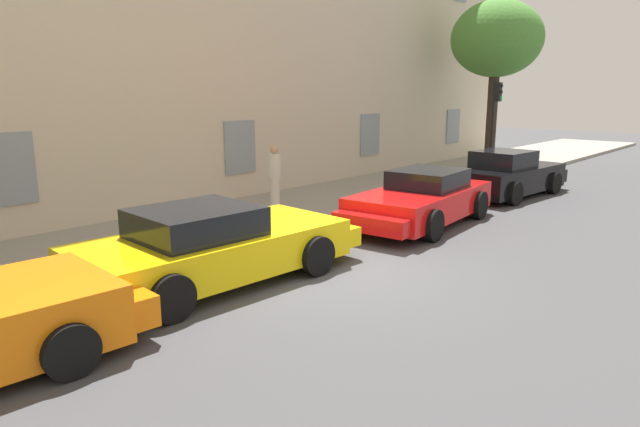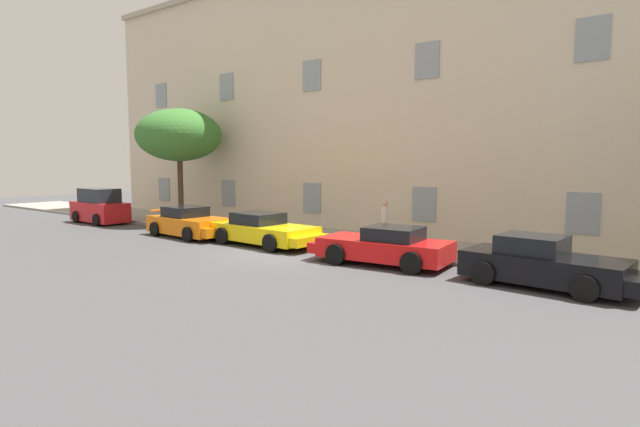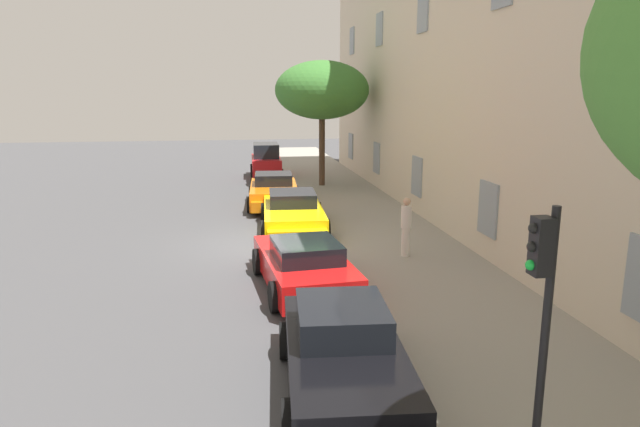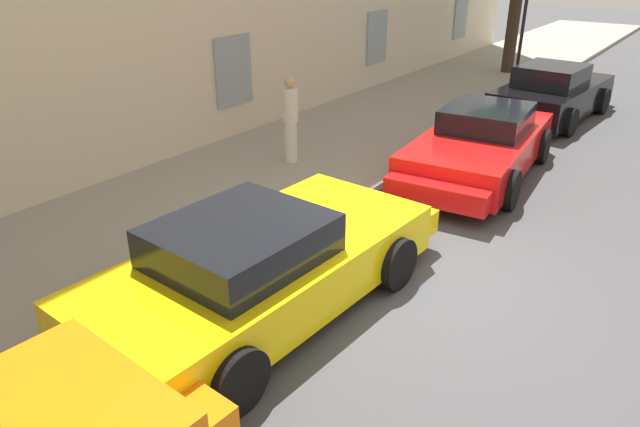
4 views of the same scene
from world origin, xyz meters
TOP-DOWN VIEW (x-y plane):
  - ground_plane at (0.00, 0.00)m, footprint 80.00×80.00m
  - sidewalk at (0.00, 4.06)m, footprint 60.00×4.24m
  - building_facade at (-0.00, 7.96)m, footprint 38.59×4.07m
  - sportscar_red_lead at (-5.91, 0.83)m, footprint 4.70×2.38m
  - sportscar_yellow_flank at (-1.53, 1.19)m, footprint 5.13×2.43m
  - sportscar_white_middle at (4.10, 0.81)m, footprint 4.88×2.43m
  - sportscar_tail_end at (9.40, 0.84)m, footprint 4.68×2.27m
  - hatchback_parked at (-14.16, 0.99)m, footprint 3.91×1.85m
  - tree_near_kerb at (-10.30, 3.59)m, footprint 4.62×4.62m
  - pedestrian_admiring at (2.41, 4.02)m, footprint 0.43×0.43m

SIDE VIEW (x-z plane):
  - ground_plane at x=0.00m, z-range 0.00..0.00m
  - sidewalk at x=0.00m, z-range 0.00..0.14m
  - sportscar_white_middle at x=4.10m, z-range -0.05..1.24m
  - sportscar_red_lead at x=-5.91m, z-range -0.09..1.28m
  - sportscar_yellow_flank at x=-1.53m, z-range -0.06..1.26m
  - sportscar_tail_end at x=9.40m, z-range -0.09..1.31m
  - hatchback_parked at x=-14.16m, z-range -0.10..1.84m
  - pedestrian_admiring at x=2.41m, z-range 0.18..1.89m
  - tree_near_kerb at x=-10.30m, z-range 1.77..7.92m
  - building_facade at x=0.00m, z-range 0.02..13.21m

